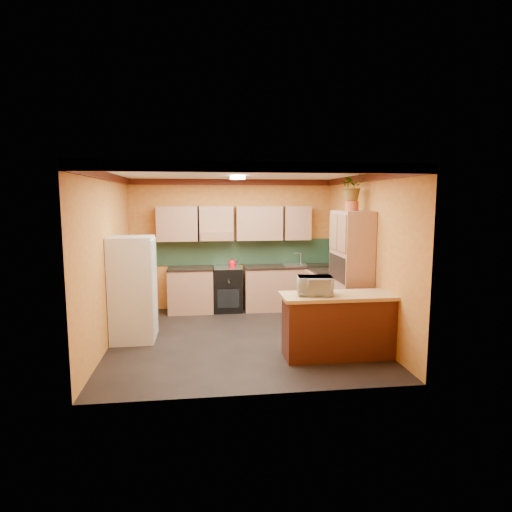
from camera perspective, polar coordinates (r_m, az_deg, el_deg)
The scene contains 15 objects.
room_shell at distance 7.16m, azimuth -2.05°, elevation 5.97°, with size 4.24×4.24×2.72m.
base_cabinets_back at distance 8.91m, azimuth 0.21°, elevation -4.41°, with size 3.65×0.60×0.88m, color #AF7A5C.
countertop_back at distance 8.83m, azimuth 0.21°, elevation -1.48°, with size 3.65×0.62×0.04m, color black.
stove at distance 8.85m, azimuth -3.82°, elevation -4.41°, with size 0.58×0.58×0.91m, color black.
kettle at distance 8.71m, azimuth -3.18°, elevation -0.95°, with size 0.17×0.17×0.18m, color #B10B14, non-canonical shape.
sink at distance 8.95m, azimuth 5.13°, elevation -1.16°, with size 0.48×0.40×0.03m, color silver.
base_cabinets_right at distance 8.58m, azimuth 9.41°, elevation -4.98°, with size 0.60×0.80×0.88m, color #AF7A5C.
countertop_right at distance 8.49m, azimuth 9.48°, elevation -1.95°, with size 0.62×0.80×0.04m, color black.
fridge at distance 7.20m, azimuth -16.11°, elevation -4.26°, with size 0.68×0.66×1.70m, color silver.
pantry at distance 7.37m, azimuth 12.53°, elevation -2.29°, with size 0.48×0.90×2.10m, color #AF7A5C.
fern_pot at distance 7.31m, azimuth 12.65°, elevation 6.54°, with size 0.22×0.22×0.16m, color #A94928.
fern at distance 7.31m, azimuth 12.73°, elevation 9.10°, with size 0.44×0.39×0.49m, color #AF7A5C.
breakfast_bar at distance 6.46m, azimuth 11.87°, elevation -9.22°, with size 1.80×0.55×0.88m, color #462010.
bar_top at distance 6.34m, azimuth 11.98°, elevation -5.19°, with size 1.90×0.65×0.05m, color tan.
microwave at distance 6.17m, azimuth 7.83°, elevation -3.93°, with size 0.49×0.33×0.27m, color silver.
Camera 1 is at (-0.63, -6.84, 2.28)m, focal length 30.00 mm.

